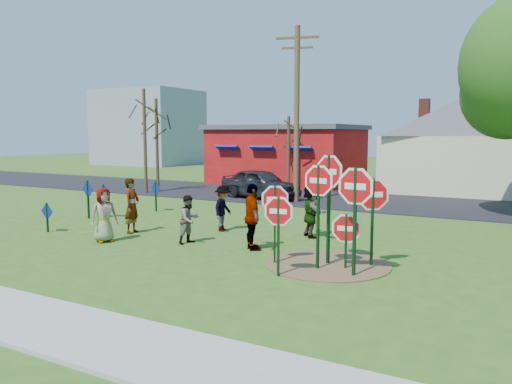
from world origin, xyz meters
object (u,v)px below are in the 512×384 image
person_a (104,215)px  suv (261,184)px  utility_pole (297,111)px  stop_sign_d (373,201)px  stop_sign_b (329,181)px  person_b (132,206)px  stop_sign_c (318,193)px  stop_sign_a (278,218)px

person_a → suv: 11.37m
person_a → suv: (-0.61, 11.35, -0.05)m
person_a → utility_pole: utility_pole is taller
stop_sign_d → utility_pole: utility_pole is taller
stop_sign_b → utility_pole: (-5.47, 10.20, 2.27)m
stop_sign_b → utility_pole: utility_pole is taller
stop_sign_d → person_b: stop_sign_d is taller
stop_sign_d → suv: 13.40m
person_a → stop_sign_d: bearing=-55.2°
stop_sign_b → person_b: bearing=-165.0°
person_b → stop_sign_d: bearing=-104.0°
utility_pole → stop_sign_c: bearing=-63.3°
stop_sign_d → utility_pole: bearing=91.7°
stop_sign_b → stop_sign_c: bearing=-74.4°
stop_sign_c → stop_sign_d: (1.08, 0.93, -0.24)m
stop_sign_a → suv: size_ratio=0.46×
person_b → utility_pole: size_ratio=0.22×
suv → utility_pole: (2.14, -0.35, 3.61)m
stop_sign_a → suv: bearing=110.0°
stop_sign_a → person_b: 6.94m
stop_sign_c → suv: (-7.56, 11.14, -1.12)m
person_a → utility_pole: bearing=18.8°
stop_sign_d → stop_sign_b: bearing=166.5°
person_a → utility_pole: 11.67m
person_a → person_b: 1.49m
stop_sign_d → utility_pole: size_ratio=0.28×
stop_sign_b → stop_sign_c: stop_sign_b is taller
person_b → utility_pole: 10.29m
person_a → suv: size_ratio=0.38×
stop_sign_c → utility_pole: utility_pole is taller
stop_sign_d → utility_pole: (-6.49, 9.86, 2.73)m
stop_sign_c → stop_sign_a: bearing=-114.8°
stop_sign_b → utility_pole: 11.79m
stop_sign_d → person_a: stop_sign_d is taller
stop_sign_a → person_a: stop_sign_a is taller
person_b → suv: person_b is taller
person_b → stop_sign_c: bearing=-111.7°
stop_sign_b → stop_sign_d: bearing=38.5°
stop_sign_c → suv: bearing=131.3°
stop_sign_c → suv: 13.51m
stop_sign_a → stop_sign_b: bearing=57.4°
person_a → stop_sign_c: bearing=-61.6°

